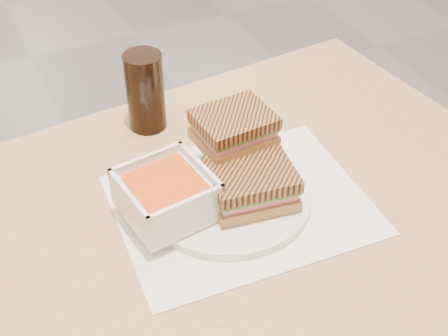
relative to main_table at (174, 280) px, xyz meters
name	(u,v)px	position (x,y,z in m)	size (l,w,h in m)	color
main_table	(174,280)	(0.00, 0.00, 0.00)	(1.25, 0.80, 0.75)	tan
tray_liner	(242,205)	(0.12, 0.00, 0.12)	(0.40, 0.32, 0.00)	white
plate	(227,196)	(0.11, 0.02, 0.12)	(0.26, 0.26, 0.01)	white
soup_bowl	(167,196)	(0.01, 0.02, 0.16)	(0.14, 0.14, 0.07)	white
panini_lower	(251,184)	(0.13, 0.00, 0.16)	(0.14, 0.12, 0.06)	#AE8550
panini_upper	(234,128)	(0.15, 0.08, 0.21)	(0.12, 0.10, 0.05)	#AE8550
cola_glass	(145,92)	(0.07, 0.27, 0.19)	(0.07, 0.07, 0.15)	black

